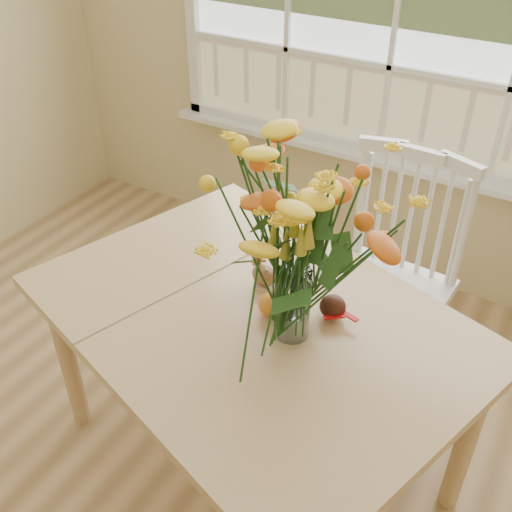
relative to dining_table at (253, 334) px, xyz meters
The scene contains 7 objects.
wall_back 1.64m from the dining_table, 94.78° to the left, with size 4.00×0.02×2.70m, color beige.
dining_table is the anchor object (origin of this frame).
windsor_chair 0.77m from the dining_table, 71.45° to the left, with size 0.51×0.49×1.05m.
flower_vase 0.48m from the dining_table, ahead, with size 0.51×0.51×0.61m.
pumpkin 0.14m from the dining_table, 27.40° to the left, with size 0.10×0.10×0.07m, color orange.
turkey_figurine 0.20m from the dining_table, 105.92° to the left, with size 0.11×0.09×0.12m.
dark_gourd 0.29m from the dining_table, 27.36° to the left, with size 0.12×0.09×0.08m.
Camera 1 is at (0.90, -0.51, 2.07)m, focal length 42.00 mm.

